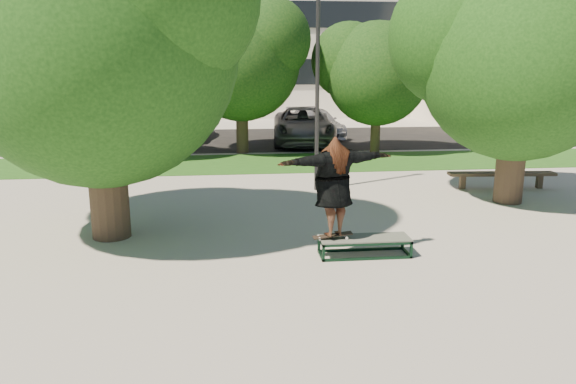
{
  "coord_description": "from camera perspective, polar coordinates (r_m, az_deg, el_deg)",
  "views": [
    {
      "loc": [
        -1.59,
        -11.2,
        3.85
      ],
      "look_at": [
        -0.32,
        0.6,
        1.01
      ],
      "focal_mm": 35.0,
      "sensor_mm": 36.0,
      "label": 1
    }
  ],
  "objects": [
    {
      "name": "grass_strip",
      "position": [
        21.22,
        0.98,
        3.02
      ],
      "size": [
        30.0,
        4.0,
        0.02
      ],
      "primitive_type": "cube",
      "color": "#1D4B15",
      "rests_on": "ground"
    },
    {
      "name": "car_dark",
      "position": [
        27.96,
        -10.74,
        6.89
      ],
      "size": [
        1.73,
        4.7,
        1.54
      ],
      "primitive_type": "imported",
      "rotation": [
        0.0,
        0.0,
        -0.02
      ],
      "color": "black",
      "rests_on": "asphalt_strip"
    },
    {
      "name": "bench",
      "position": [
        18.14,
        20.88,
        1.63
      ],
      "size": [
        3.24,
        0.67,
        0.49
      ],
      "rotation": [
        0.0,
        0.0,
        -0.07
      ],
      "color": "brown",
      "rests_on": "ground"
    },
    {
      "name": "bg_tree_mid",
      "position": [
        23.29,
        -5.01,
        13.81
      ],
      "size": [
        5.76,
        4.92,
        6.24
      ],
      "color": "#38281E",
      "rests_on": "ground"
    },
    {
      "name": "grind_box",
      "position": [
        11.36,
        7.77,
        -5.48
      ],
      "size": [
        1.8,
        0.6,
        0.38
      ],
      "color": "black",
      "rests_on": "ground"
    },
    {
      "name": "bg_tree_right",
      "position": [
        23.56,
        8.89,
        12.42
      ],
      "size": [
        5.04,
        4.31,
        5.43
      ],
      "color": "#38281E",
      "rests_on": "ground"
    },
    {
      "name": "tree_left",
      "position": [
        12.61,
        -19.22,
        15.33
      ],
      "size": [
        6.96,
        5.95,
        7.12
      ],
      "color": "#38281E",
      "rests_on": "ground"
    },
    {
      "name": "tree_right",
      "position": [
        16.14,
        22.21,
        13.35
      ],
      "size": [
        6.24,
        5.33,
        6.51
      ],
      "color": "#38281E",
      "rests_on": "ground"
    },
    {
      "name": "car_silver_b",
      "position": [
        28.22,
        2.75,
        7.0
      ],
      "size": [
        2.79,
        5.03,
        1.38
      ],
      "primitive_type": "imported",
      "rotation": [
        0.0,
        0.0,
        0.19
      ],
      "color": "silver",
      "rests_on": "asphalt_strip"
    },
    {
      "name": "bg_tree_left",
      "position": [
        22.83,
        -19.2,
        12.43
      ],
      "size": [
        5.28,
        4.51,
        5.77
      ],
      "color": "#38281E",
      "rests_on": "ground"
    },
    {
      "name": "car_grey",
      "position": [
        26.05,
        1.56,
        6.74
      ],
      "size": [
        3.18,
        6.05,
        1.62
      ],
      "primitive_type": "imported",
      "rotation": [
        0.0,
        0.0,
        -0.09
      ],
      "color": "slate",
      "rests_on": "asphalt_strip"
    },
    {
      "name": "asphalt_strip",
      "position": [
        27.52,
        -2.77,
        5.4
      ],
      "size": [
        40.0,
        8.0,
        0.01
      ],
      "primitive_type": "cube",
      "color": "black",
      "rests_on": "ground"
    },
    {
      "name": "car_silver_a",
      "position": [
        26.5,
        -22.43,
        5.57
      ],
      "size": [
        1.62,
        4.02,
        1.37
      ],
      "primitive_type": "imported",
      "rotation": [
        0.0,
        0.0,
        0.0
      ],
      "color": "silver",
      "rests_on": "asphalt_strip"
    },
    {
      "name": "lamppost",
      "position": [
        16.43,
        3.0,
        10.99
      ],
      "size": [
        0.25,
        0.15,
        6.11
      ],
      "color": "#2D2D30",
      "rests_on": "ground"
    },
    {
      "name": "ground",
      "position": [
        11.95,
        1.85,
        -5.35
      ],
      "size": [
        120.0,
        120.0,
        0.0
      ],
      "primitive_type": "plane",
      "color": "#B0ADA2",
      "rests_on": "ground"
    },
    {
      "name": "bystander",
      "position": [
        13.15,
        -17.36,
        -0.26
      ],
      "size": [
        0.76,
        0.7,
        1.75
      ],
      "primitive_type": "imported",
      "rotation": [
        0.0,
        0.0,
        0.58
      ],
      "color": "#175855",
      "rests_on": "ground"
    },
    {
      "name": "skater_rig",
      "position": [
        10.89,
        4.65,
        0.55
      ],
      "size": [
        2.49,
        1.32,
        2.03
      ],
      "rotation": [
        0.0,
        0.0,
        3.43
      ],
      "color": "white",
      "rests_on": "grind_box"
    },
    {
      "name": "side_building",
      "position": [
        38.55,
        25.04,
        12.45
      ],
      "size": [
        15.0,
        10.0,
        8.0
      ],
      "primitive_type": "cube",
      "color": "beige",
      "rests_on": "ground"
    }
  ]
}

